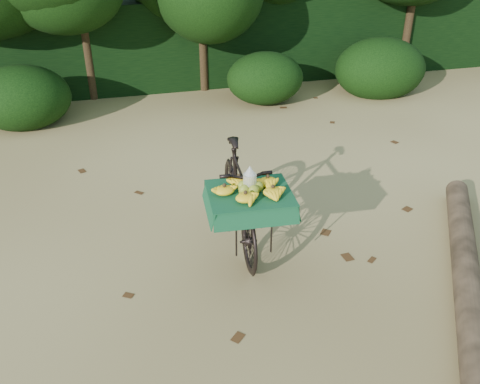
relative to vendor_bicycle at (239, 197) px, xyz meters
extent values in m
plane|color=tan|center=(0.24, 0.22, -0.60)|extent=(80.00, 80.00, 0.00)
imported|color=black|center=(0.00, 0.02, -0.02)|extent=(0.70, 1.96, 1.15)
cube|color=black|center=(-0.05, -0.57, 0.35)|extent=(0.46, 0.54, 0.03)
cube|color=#165331|center=(-0.05, -0.57, 0.37)|extent=(0.89, 0.76, 0.01)
ellipsoid|color=olive|center=(0.03, -0.58, 0.43)|extent=(0.11, 0.09, 0.12)
ellipsoid|color=olive|center=(-0.02, -0.51, 0.43)|extent=(0.11, 0.09, 0.12)
ellipsoid|color=olive|center=(-0.11, -0.53, 0.43)|extent=(0.11, 0.09, 0.12)
ellipsoid|color=olive|center=(-0.12, -0.61, 0.43)|extent=(0.11, 0.09, 0.12)
ellipsoid|color=olive|center=(-0.03, -0.64, 0.43)|extent=(0.11, 0.09, 0.12)
cylinder|color=#EAE5C6|center=(-0.05, -0.56, 0.48)|extent=(0.13, 0.13, 0.17)
cylinder|color=brown|center=(2.05, -1.40, -0.46)|extent=(2.28, 3.34, 0.27)
cube|color=black|center=(0.24, 6.52, 0.30)|extent=(26.00, 1.80, 1.80)
camera|label=1|loc=(-1.29, -4.78, 2.85)|focal=38.00mm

